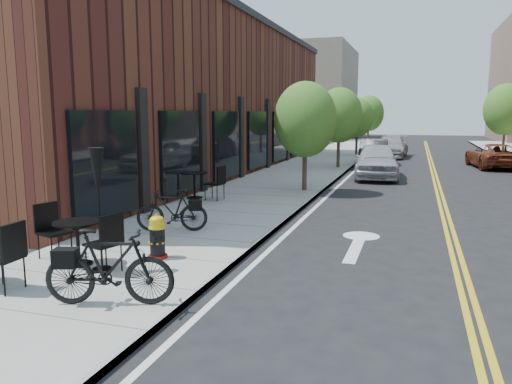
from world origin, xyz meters
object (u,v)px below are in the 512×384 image
(bicycle_right, at_px, (109,267))
(parked_car_c, at_px, (390,146))
(bistro_set_b, at_px, (78,236))
(parked_car_a, at_px, (377,161))
(parked_car_far, at_px, (494,156))
(patio_umbrella, at_px, (98,183))
(bistro_set_c, at_px, (194,181))
(bicycle_left, at_px, (172,210))
(fire_hydrant, at_px, (157,237))
(parked_car_b, at_px, (373,152))

(bicycle_right, distance_m, parked_car_c, 27.49)
(bistro_set_b, height_order, parked_car_a, parked_car_a)
(parked_car_c, bearing_deg, parked_car_far, -38.34)
(patio_umbrella, height_order, parked_car_far, patio_umbrella)
(bistro_set_c, relative_size, parked_car_far, 0.45)
(parked_car_c, height_order, parked_car_far, parked_car_c)
(bicycle_left, bearing_deg, parked_car_far, 134.67)
(fire_hydrant, distance_m, bicycle_left, 2.16)
(patio_umbrella, bearing_deg, parked_car_far, 66.97)
(bicycle_left, distance_m, patio_umbrella, 3.20)
(bicycle_right, distance_m, parked_car_far, 23.87)
(bistro_set_b, distance_m, bistro_set_c, 7.23)
(parked_car_b, bearing_deg, parked_car_far, 0.01)
(bistro_set_b, height_order, parked_car_b, parked_car_b)
(fire_hydrant, height_order, bistro_set_c, bistro_set_c)
(parked_car_b, bearing_deg, bicycle_left, -104.50)
(bicycle_right, xyz_separation_m, parked_car_a, (2.46, 16.50, 0.10))
(parked_car_c, bearing_deg, fire_hydrant, -93.39)
(fire_hydrant, bearing_deg, parked_car_c, 100.22)
(bistro_set_b, bearing_deg, bicycle_left, 99.14)
(parked_car_a, xyz_separation_m, parked_car_c, (0.06, 10.87, -0.07))
(parked_car_a, bearing_deg, bicycle_right, -103.14)
(bicycle_right, bearing_deg, bistro_set_c, -0.03)
(bicycle_left, xyz_separation_m, bicycle_right, (1.24, -4.33, 0.06))
(parked_car_c, distance_m, parked_car_far, 7.30)
(fire_hydrant, bearing_deg, bicycle_left, 127.01)
(fire_hydrant, distance_m, parked_car_c, 25.26)
(bistro_set_b, relative_size, parked_car_c, 0.41)
(bistro_set_c, xyz_separation_m, patio_umbrella, (1.60, -7.32, 0.99))
(parked_car_far, bearing_deg, bicycle_right, 62.85)
(patio_umbrella, xyz_separation_m, parked_car_far, (9.01, 21.19, -1.03))
(parked_car_a, distance_m, parked_car_b, 5.55)
(bicycle_left, xyz_separation_m, bistro_set_b, (-0.41, -2.86, 0.03))
(bicycle_right, bearing_deg, bicycle_left, -1.10)
(bicycle_left, distance_m, parked_car_far, 20.37)
(parked_car_a, bearing_deg, parked_car_far, 42.84)
(patio_umbrella, bearing_deg, bistro_set_c, 102.33)
(fire_hydrant, xyz_separation_m, patio_umbrella, (-0.55, -0.98, 1.14))
(parked_car_a, height_order, parked_car_far, parked_car_a)
(bistro_set_b, relative_size, bistro_set_c, 0.96)
(parked_car_a, relative_size, parked_car_b, 1.05)
(fire_hydrant, distance_m, parked_car_far, 21.91)
(parked_car_a, bearing_deg, parked_car_b, 91.28)
(bicycle_right, relative_size, parked_car_far, 0.41)
(fire_hydrant, bearing_deg, parked_car_b, 100.19)
(bistro_set_b, distance_m, parked_car_a, 15.58)
(fire_hydrant, height_order, parked_car_c, parked_car_c)
(bistro_set_c, height_order, parked_car_a, parked_car_a)
(bicycle_right, bearing_deg, bistro_set_b, 31.19)
(bistro_set_c, distance_m, patio_umbrella, 7.56)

